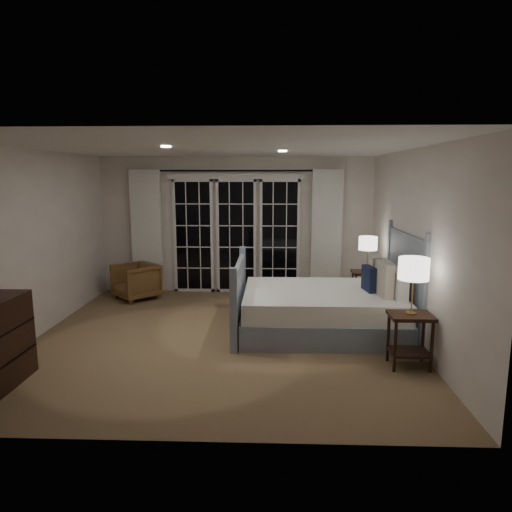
{
  "coord_description": "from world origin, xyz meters",
  "views": [
    {
      "loc": [
        0.66,
        -5.89,
        2.13
      ],
      "look_at": [
        0.44,
        0.36,
        1.05
      ],
      "focal_mm": 32.0,
      "sensor_mm": 36.0,
      "label": 1
    }
  ],
  "objects_px": {
    "nightstand_left": "(410,332)",
    "lamp_right": "(368,244)",
    "bed": "(325,307)",
    "nightstand_right": "(366,284)",
    "lamp_left": "(414,269)",
    "armchair": "(136,281)"
  },
  "relations": [
    {
      "from": "nightstand_left",
      "to": "lamp_right",
      "type": "xyz_separation_m",
      "value": [
        -0.01,
        2.38,
        0.66
      ]
    },
    {
      "from": "bed",
      "to": "lamp_right",
      "type": "bearing_deg",
      "value": 55.72
    },
    {
      "from": "nightstand_right",
      "to": "lamp_right",
      "type": "relative_size",
      "value": 1.08
    },
    {
      "from": "bed",
      "to": "nightstand_right",
      "type": "distance_m",
      "value": 1.43
    },
    {
      "from": "bed",
      "to": "lamp_left",
      "type": "distance_m",
      "value": 1.65
    },
    {
      "from": "nightstand_left",
      "to": "lamp_left",
      "type": "bearing_deg",
      "value": 0.0
    },
    {
      "from": "nightstand_right",
      "to": "nightstand_left",
      "type": "bearing_deg",
      "value": -89.75
    },
    {
      "from": "nightstand_right",
      "to": "armchair",
      "type": "height_order",
      "value": "armchair"
    },
    {
      "from": "nightstand_right",
      "to": "lamp_right",
      "type": "distance_m",
      "value": 0.67
    },
    {
      "from": "bed",
      "to": "nightstand_left",
      "type": "height_order",
      "value": "bed"
    },
    {
      "from": "nightstand_right",
      "to": "lamp_right",
      "type": "height_order",
      "value": "lamp_right"
    },
    {
      "from": "nightstand_right",
      "to": "armchair",
      "type": "xyz_separation_m",
      "value": [
        -3.96,
        0.43,
        -0.09
      ]
    },
    {
      "from": "nightstand_right",
      "to": "lamp_left",
      "type": "distance_m",
      "value": 2.49
    },
    {
      "from": "lamp_right",
      "to": "nightstand_right",
      "type": "bearing_deg",
      "value": -26.57
    },
    {
      "from": "bed",
      "to": "armchair",
      "type": "height_order",
      "value": "bed"
    },
    {
      "from": "bed",
      "to": "lamp_left",
      "type": "bearing_deg",
      "value": -55.9
    },
    {
      "from": "lamp_left",
      "to": "lamp_right",
      "type": "distance_m",
      "value": 2.38
    },
    {
      "from": "nightstand_left",
      "to": "lamp_left",
      "type": "height_order",
      "value": "lamp_left"
    },
    {
      "from": "nightstand_left",
      "to": "armchair",
      "type": "xyz_separation_m",
      "value": [
        -3.97,
        2.81,
        -0.09
      ]
    },
    {
      "from": "nightstand_right",
      "to": "bed",
      "type": "bearing_deg",
      "value": -124.28
    },
    {
      "from": "bed",
      "to": "nightstand_left",
      "type": "relative_size",
      "value": 3.81
    },
    {
      "from": "bed",
      "to": "nightstand_right",
      "type": "relative_size",
      "value": 3.83
    }
  ]
}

